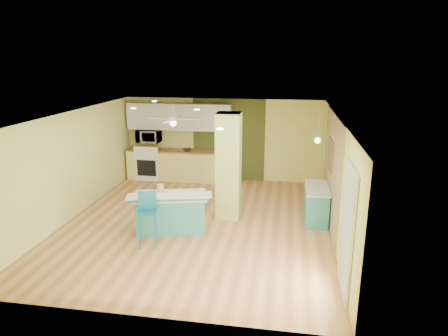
{
  "coord_description": "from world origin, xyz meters",
  "views": [
    {
      "loc": [
        1.98,
        -8.34,
        3.72
      ],
      "look_at": [
        0.56,
        0.4,
        1.23
      ],
      "focal_mm": 32.0,
      "sensor_mm": 36.0,
      "label": 1
    }
  ],
  "objects": [
    {
      "name": "wall_decor",
      "position": [
        2.96,
        0.8,
        1.55
      ],
      "size": [
        0.03,
        0.9,
        0.7
      ],
      "primitive_type": "cube",
      "color": "brown",
      "rests_on": "wood_panel"
    },
    {
      "name": "upper_cabinets",
      "position": [
        -1.3,
        3.32,
        1.95
      ],
      "size": [
        3.2,
        0.34,
        0.8
      ],
      "primitive_type": "cube",
      "color": "silver",
      "rests_on": "wall_back"
    },
    {
      "name": "peninsula",
      "position": [
        -0.48,
        -0.48,
        0.43
      ],
      "size": [
        1.83,
        1.31,
        0.94
      ],
      "rotation": [
        0.0,
        0.0,
        0.25
      ],
      "color": "teal",
      "rests_on": "floor"
    },
    {
      "name": "kitchen_run",
      "position": [
        -1.3,
        3.2,
        0.47
      ],
      "size": [
        3.25,
        0.63,
        0.94
      ],
      "color": "#ECEA7B",
      "rests_on": "floor"
    },
    {
      "name": "ceiling_fan",
      "position": [
        -1.1,
        2.0,
        2.08
      ],
      "size": [
        1.41,
        1.41,
        0.61
      ],
      "color": "silver",
      "rests_on": "ceiling"
    },
    {
      "name": "olive_accent",
      "position": [
        0.2,
        3.49,
        1.25
      ],
      "size": [
        2.2,
        0.02,
        2.5
      ],
      "primitive_type": "cube",
      "color": "#434B1E",
      "rests_on": "floor"
    },
    {
      "name": "french_door",
      "position": [
        2.97,
        -2.3,
        1.05
      ],
      "size": [
        0.04,
        1.08,
        2.1
      ],
      "primitive_type": "cube",
      "color": "silver",
      "rests_on": "floor"
    },
    {
      "name": "column",
      "position": [
        0.65,
        0.5,
        1.25
      ],
      "size": [
        0.55,
        0.55,
        2.5
      ],
      "primitive_type": "cube",
      "color": "#A7BE58",
      "rests_on": "floor"
    },
    {
      "name": "ceiling",
      "position": [
        0.0,
        0.0,
        2.5
      ],
      "size": [
        6.0,
        7.0,
        0.01
      ],
      "primitive_type": "cube",
      "color": "white",
      "rests_on": "wall_back"
    },
    {
      "name": "wall_back",
      "position": [
        0.0,
        3.5,
        1.25
      ],
      "size": [
        6.0,
        0.01,
        2.5
      ],
      "primitive_type": "cube",
      "color": "#DFDE77",
      "rests_on": "floor"
    },
    {
      "name": "interior_door",
      "position": [
        0.2,
        3.46,
        1.0
      ],
      "size": [
        0.82,
        0.05,
        2.0
      ],
      "primitive_type": "cube",
      "color": "silver",
      "rests_on": "floor"
    },
    {
      "name": "wall_right",
      "position": [
        3.0,
        0.0,
        1.25
      ],
      "size": [
        0.01,
        7.0,
        2.5
      ],
      "primitive_type": "cube",
      "color": "#DFDE77",
      "rests_on": "floor"
    },
    {
      "name": "side_counter",
      "position": [
        2.7,
        0.62,
        0.41
      ],
      "size": [
        0.53,
        1.26,
        0.81
      ],
      "color": "teal",
      "rests_on": "floor"
    },
    {
      "name": "wood_panel",
      "position": [
        2.99,
        0.6,
        1.25
      ],
      "size": [
        0.02,
        3.4,
        2.5
      ],
      "primitive_type": "cube",
      "color": "olive",
      "rests_on": "floor"
    },
    {
      "name": "canister",
      "position": [
        -0.75,
        -0.31,
        0.9
      ],
      "size": [
        0.14,
        0.14,
        0.18
      ],
      "primitive_type": "cylinder",
      "color": "gold",
      "rests_on": "peninsula"
    },
    {
      "name": "pendant_lamp",
      "position": [
        2.65,
        0.75,
        1.88
      ],
      "size": [
        0.14,
        0.14,
        0.69
      ],
      "color": "silver",
      "rests_on": "ceiling"
    },
    {
      "name": "stove",
      "position": [
        -2.25,
        3.19,
        0.46
      ],
      "size": [
        0.76,
        0.66,
        1.08
      ],
      "color": "white",
      "rests_on": "floor"
    },
    {
      "name": "microwave",
      "position": [
        -2.25,
        3.2,
        1.35
      ],
      "size": [
        0.7,
        0.48,
        0.39
      ],
      "primitive_type": "imported",
      "color": "silver",
      "rests_on": "wall_back"
    },
    {
      "name": "bar_stool",
      "position": [
        -0.73,
        -1.22,
        0.75
      ],
      "size": [
        0.45,
        0.45,
        1.11
      ],
      "rotation": [
        0.0,
        0.0,
        0.24
      ],
      "color": "teal",
      "rests_on": "floor"
    },
    {
      "name": "fruit_bowl",
      "position": [
        -1.03,
        3.15,
        0.97
      ],
      "size": [
        0.35,
        0.35,
        0.07
      ],
      "primitive_type": "imported",
      "rotation": [
        0.0,
        0.0,
        0.35
      ],
      "color": "#372616",
      "rests_on": "kitchen_run"
    },
    {
      "name": "wall_left",
      "position": [
        -3.0,
        0.0,
        1.25
      ],
      "size": [
        0.01,
        7.0,
        2.5
      ],
      "primitive_type": "cube",
      "color": "#DFDE77",
      "rests_on": "floor"
    },
    {
      "name": "floor",
      "position": [
        0.0,
        0.0,
        -0.01
      ],
      "size": [
        6.0,
        7.0,
        0.01
      ],
      "primitive_type": "cube",
      "color": "#A76C3A",
      "rests_on": "ground"
    },
    {
      "name": "wall_front",
      "position": [
        0.0,
        -3.5,
        1.25
      ],
      "size": [
        6.0,
        0.01,
        2.5
      ],
      "primitive_type": "cube",
      "color": "#DFDE77",
      "rests_on": "floor"
    }
  ]
}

